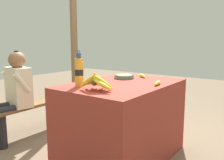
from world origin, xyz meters
name	(u,v)px	position (x,y,z in m)	size (l,w,h in m)	color
ground_plane	(122,157)	(0.00, 0.00, 0.00)	(12.00, 12.00, 0.00)	#75604C
market_counter	(123,121)	(0.00, 0.00, 0.40)	(1.25, 0.85, 0.80)	maroon
banana_bunch_ripe	(97,82)	(-0.43, -0.03, 0.87)	(0.21, 0.35, 0.17)	#4C381E
serving_bowl	(124,76)	(0.25, 0.15, 0.82)	(0.22, 0.22, 0.04)	#4C6B5B
water_bottle	(79,72)	(-0.38, 0.23, 0.93)	(0.08, 0.08, 0.33)	gold
loose_banana_front	(158,83)	(0.11, -0.33, 0.82)	(0.19, 0.07, 0.04)	yellow
loose_banana_side	(142,76)	(0.45, 0.03, 0.82)	(0.15, 0.16, 0.04)	yellow
wooden_bench	(35,107)	(-0.13, 1.30, 0.36)	(1.78, 0.32, 0.43)	brown
seated_vendor	(15,90)	(-0.41, 1.27, 0.64)	(0.44, 0.41, 1.10)	#232328
banana_bunch_green	(65,90)	(0.40, 1.30, 0.49)	(0.18, 0.30, 0.13)	#4C381E
support_post_far	(74,34)	(0.83, 1.51, 1.33)	(0.11, 0.11, 2.67)	brown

